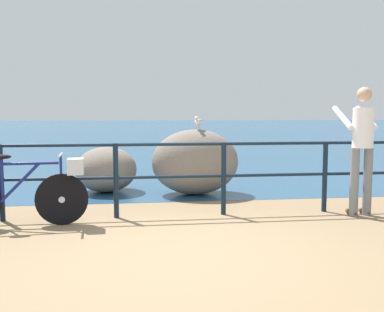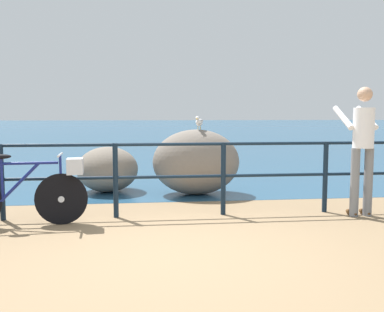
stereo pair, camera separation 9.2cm
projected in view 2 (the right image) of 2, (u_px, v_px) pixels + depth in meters
name	position (u px, v px, depth m)	size (l,w,h in m)	color
ground_plane	(150.00, 140.00, 24.13)	(120.00, 120.00, 0.10)	#846B4C
sea_surface	(147.00, 126.00, 51.41)	(120.00, 90.00, 0.01)	navy
promenade_railing	(170.00, 170.00, 5.93)	(7.52, 0.07, 1.02)	black
bicycle	(30.00, 190.00, 5.41)	(1.70, 0.48, 0.92)	black
person_at_railing	(362.00, 145.00, 5.91)	(0.46, 0.64, 1.78)	slate
breakwater_boulder_main	(196.00, 162.00, 7.55)	(1.53, 1.11, 1.14)	slate
breakwater_boulder_left	(108.00, 169.00, 7.82)	(1.10, 1.14, 0.82)	#756A5D
seagull	(199.00, 122.00, 7.47)	(0.21, 0.34, 0.23)	gold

